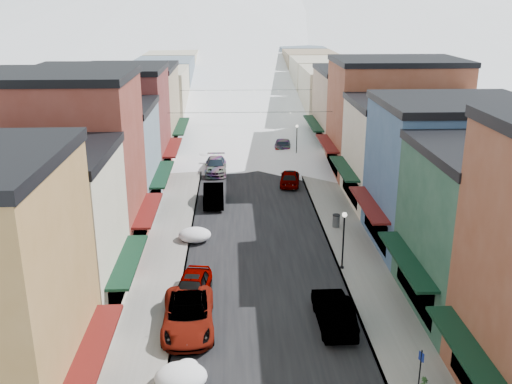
{
  "coord_description": "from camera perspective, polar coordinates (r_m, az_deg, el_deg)",
  "views": [
    {
      "loc": [
        -1.83,
        -16.08,
        16.63
      ],
      "look_at": [
        0.0,
        26.88,
        2.24
      ],
      "focal_mm": 40.0,
      "sensor_mm": 36.0,
      "label": 1
    }
  ],
  "objects": [
    {
      "name": "road",
      "position": [
        77.89,
        -1.04,
        6.18
      ],
      "size": [
        10.0,
        160.0,
        0.01
      ],
      "primitive_type": "cube",
      "color": "black",
      "rests_on": "ground"
    },
    {
      "name": "sidewalk_left",
      "position": [
        78.0,
        -5.92,
        6.15
      ],
      "size": [
        3.2,
        160.0,
        0.15
      ],
      "primitive_type": "cube",
      "color": "gray",
      "rests_on": "ground"
    },
    {
      "name": "sidewalk_right",
      "position": [
        78.31,
        3.82,
        6.26
      ],
      "size": [
        3.2,
        160.0,
        0.15
      ],
      "primitive_type": "cube",
      "color": "gray",
      "rests_on": "ground"
    },
    {
      "name": "curb_left",
      "position": [
        77.92,
        -4.78,
        6.17
      ],
      "size": [
        0.1,
        160.0,
        0.15
      ],
      "primitive_type": "cube",
      "color": "slate",
      "rests_on": "ground"
    },
    {
      "name": "curb_right",
      "position": [
        78.16,
        2.68,
        6.25
      ],
      "size": [
        0.1,
        160.0,
        0.15
      ],
      "primitive_type": "cube",
      "color": "slate",
      "rests_on": "ground"
    },
    {
      "name": "bldg_l_cream",
      "position": [
        32.97,
        -22.47,
        -4.09
      ],
      "size": [
        11.3,
        8.2,
        9.5
      ],
      "color": "beige",
      "rests_on": "ground"
    },
    {
      "name": "bldg_l_brick_near",
      "position": [
        39.83,
        -19.69,
        2.3
      ],
      "size": [
        12.3,
        8.2,
        12.5
      ],
      "color": "maroon",
      "rests_on": "ground"
    },
    {
      "name": "bldg_l_grayblue",
      "position": [
        48.04,
        -16.06,
        3.16
      ],
      "size": [
        11.3,
        9.2,
        9.0
      ],
      "color": "gray",
      "rests_on": "ground"
    },
    {
      "name": "bldg_l_brick_far",
      "position": [
        56.58,
        -15.11,
        6.53
      ],
      "size": [
        13.3,
        9.2,
        11.0
      ],
      "color": "maroon",
      "rests_on": "ground"
    },
    {
      "name": "bldg_l_tan",
      "position": [
        66.11,
        -12.42,
        7.95
      ],
      "size": [
        11.3,
        11.2,
        10.0
      ],
      "color": "tan",
      "rests_on": "ground"
    },
    {
      "name": "bldg_r_green",
      "position": [
        33.98,
        24.03,
        -3.63
      ],
      "size": [
        11.3,
        9.2,
        9.5
      ],
      "color": "#224836",
      "rests_on": "ground"
    },
    {
      "name": "bldg_r_blue",
      "position": [
        41.59,
        18.85,
        1.62
      ],
      "size": [
        11.3,
        9.2,
        10.5
      ],
      "color": "#355277",
      "rests_on": "ground"
    },
    {
      "name": "bldg_r_cream",
      "position": [
        50.11,
        15.72,
        3.8
      ],
      "size": [
        12.3,
        9.2,
        9.0
      ],
      "color": "beige",
      "rests_on": "ground"
    },
    {
      "name": "bldg_r_brick_far",
      "position": [
        58.38,
        13.65,
        7.25
      ],
      "size": [
        13.3,
        9.2,
        11.5
      ],
      "color": "brown",
      "rests_on": "ground"
    },
    {
      "name": "bldg_r_tan",
      "position": [
        67.84,
        10.5,
        8.12
      ],
      "size": [
        11.3,
        11.2,
        9.5
      ],
      "color": "tan",
      "rests_on": "ground"
    },
    {
      "name": "distant_blocks",
      "position": [
        99.9,
        -1.4,
        11.23
      ],
      "size": [
        34.0,
        55.0,
        8.0
      ],
      "color": "gray",
      "rests_on": "ground"
    },
    {
      "name": "mountain_ridge",
      "position": [
        293.79,
        -6.18,
        17.96
      ],
      "size": [
        670.0,
        340.0,
        34.0
      ],
      "color": "silver",
      "rests_on": "ground"
    },
    {
      "name": "overhead_cables",
      "position": [
        64.45,
        -0.79,
        9.19
      ],
      "size": [
        16.4,
        15.04,
        0.04
      ],
      "color": "black",
      "rests_on": "ground"
    },
    {
      "name": "car_white_suv",
      "position": [
        31.18,
        -6.8,
        -12.13
      ],
      "size": [
        2.96,
        5.96,
        1.62
      ],
      "primitive_type": "imported",
      "rotation": [
        0.0,
        0.0,
        0.05
      ],
      "color": "white",
      "rests_on": "ground"
    },
    {
      "name": "car_silver_sedan",
      "position": [
        33.87,
        -6.42,
        -9.48
      ],
      "size": [
        2.5,
        4.9,
        1.6
      ],
      "primitive_type": "imported",
      "rotation": [
        0.0,
        0.0,
        -0.13
      ],
      "color": "#979A9F",
      "rests_on": "ground"
    },
    {
      "name": "car_dark_hatch",
      "position": [
        49.21,
        -4.27,
        -0.29
      ],
      "size": [
        1.87,
        5.03,
        1.64
      ],
      "primitive_type": "imported",
      "rotation": [
        0.0,
        0.0,
        0.03
      ],
      "color": "black",
      "rests_on": "ground"
    },
    {
      "name": "car_silver_wagon",
      "position": [
        58.22,
        -4.05,
        2.64
      ],
      "size": [
        2.17,
        5.29,
        1.53
      ],
      "primitive_type": "imported",
      "rotation": [
        0.0,
        0.0,
        0.0
      ],
      "color": "#97999E",
      "rests_on": "ground"
    },
    {
      "name": "car_green_sedan",
      "position": [
        31.58,
        7.77,
        -11.73
      ],
      "size": [
        1.82,
        5.0,
        1.64
      ],
      "primitive_type": "imported",
      "rotation": [
        0.0,
        0.0,
        3.16
      ],
      "color": "black",
      "rests_on": "ground"
    },
    {
      "name": "car_gray_suv",
      "position": [
        54.3,
        3.41,
        1.47
      ],
      "size": [
        2.37,
        4.65,
        1.52
      ],
      "primitive_type": "imported",
      "rotation": [
        0.0,
        0.0,
        3.01
      ],
      "color": "gray",
      "rests_on": "ground"
    },
    {
      "name": "car_black_sedan",
      "position": [
        66.64,
        2.7,
        4.71
      ],
      "size": [
        2.64,
        5.45,
        1.53
      ],
      "primitive_type": "imported",
      "rotation": [
        0.0,
        0.0,
        3.04
      ],
      "color": "black",
      "rests_on": "ground"
    },
    {
      "name": "car_lane_silver",
      "position": [
        78.39,
        -2.07,
        6.87
      ],
      "size": [
        2.62,
        5.15,
        1.68
      ],
      "primitive_type": "imported",
      "rotation": [
        0.0,
        0.0,
        0.13
      ],
      "color": "#97999F",
      "rests_on": "ground"
    },
    {
      "name": "car_lane_white",
      "position": [
        88.33,
        -0.47,
        8.09
      ],
      "size": [
        2.41,
        4.88,
        1.33
      ],
      "primitive_type": "imported",
      "rotation": [
        0.0,
        0.0,
        3.1
      ],
      "color": "white",
      "rests_on": "ground"
    },
    {
      "name": "parking_sign",
      "position": [
        26.74,
        16.08,
        -16.71
      ],
      "size": [
        0.15,
        0.3,
        2.35
      ],
      "color": "black",
      "rests_on": "sidewalk_right"
    },
    {
      "name": "trash_can",
      "position": [
        44.25,
        8.02,
        -2.85
      ],
      "size": [
        0.59,
        0.59,
        0.99
      ],
      "color": "#585A5D",
      "rests_on": "sidewalk_right"
    },
    {
      "name": "streetlamp_near",
      "position": [
        36.88,
        8.76,
        -4.11
      ],
      "size": [
        0.32,
        0.32,
        3.86
      ],
      "color": "black",
      "rests_on": "sidewalk_right"
    },
    {
      "name": "streetlamp_far",
      "position": [
        62.56,
        4.09,
        5.46
      ],
      "size": [
        0.32,
        0.32,
        3.82
      ],
      "color": "black",
      "rests_on": "sidewalk_right"
    },
    {
      "name": "planter_far",
      "position": [
        27.73,
        16.46,
        -17.97
      ],
      "size": [
        0.53,
        0.53,
        0.68
      ],
      "primitive_type": "imported",
      "rotation": [
        0.0,
        0.0,
        0.66
      ],
      "color": "#335F2B",
      "rests_on": "sidewalk_right"
    },
    {
      "name": "snow_pile_near",
      "position": [
        27.4,
        -7.46,
        -17.77
      ],
      "size": [
        2.4,
        2.68,
        1.02
      ],
      "color": "white",
      "rests_on": "ground"
    },
    {
      "name": "snow_pile_mid",
      "position": [
        41.94,
        -6.1,
        -4.26
      ],
      "size": [
        2.37,
        2.66,
        1.0
      ],
      "color": "white",
      "rests_on": "ground"
    },
    {
      "name": "snow_pile_far",
      "position": [
        63.06,
        -5.09,
        3.55
      ],
      "size": [
        2.15,
        2.52,
        0.91
      ],
      "color": "white",
      "rests_on": "ground"
    }
  ]
}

